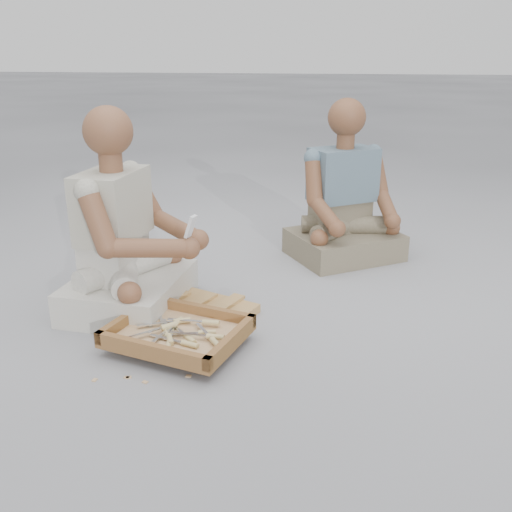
% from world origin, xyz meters
% --- Properties ---
extents(ground, '(60.00, 60.00, 0.00)m').
position_xyz_m(ground, '(0.00, 0.00, 0.00)').
color(ground, '#9D9EA3').
rests_on(ground, ground).
extents(carved_panel, '(0.71, 0.60, 0.04)m').
position_xyz_m(carved_panel, '(-0.35, 0.12, 0.02)').
color(carved_panel, '#A87741').
rests_on(carved_panel, ground).
extents(tool_tray, '(0.59, 0.52, 0.07)m').
position_xyz_m(tool_tray, '(-0.26, -0.18, 0.06)').
color(tool_tray, brown).
rests_on(tool_tray, carved_panel).
extents(chisel_0, '(0.17, 0.17, 0.02)m').
position_xyz_m(chisel_0, '(-0.32, -0.18, 0.08)').
color(chisel_0, silver).
rests_on(chisel_0, tool_tray).
extents(chisel_1, '(0.11, 0.21, 0.02)m').
position_xyz_m(chisel_1, '(-0.28, -0.24, 0.08)').
color(chisel_1, silver).
rests_on(chisel_1, tool_tray).
extents(chisel_2, '(0.07, 0.22, 0.02)m').
position_xyz_m(chisel_2, '(-0.29, -0.13, 0.08)').
color(chisel_2, silver).
rests_on(chisel_2, tool_tray).
extents(chisel_3, '(0.22, 0.08, 0.02)m').
position_xyz_m(chisel_3, '(-0.21, -0.28, 0.07)').
color(chisel_3, silver).
rests_on(chisel_3, tool_tray).
extents(chisel_4, '(0.12, 0.20, 0.02)m').
position_xyz_m(chisel_4, '(-0.32, -0.18, 0.07)').
color(chisel_4, silver).
rests_on(chisel_4, tool_tray).
extents(chisel_5, '(0.15, 0.19, 0.02)m').
position_xyz_m(chisel_5, '(-0.10, -0.25, 0.08)').
color(chisel_5, silver).
rests_on(chisel_5, tool_tray).
extents(chisel_6, '(0.21, 0.11, 0.02)m').
position_xyz_m(chisel_6, '(-0.29, -0.11, 0.08)').
color(chisel_6, silver).
rests_on(chisel_6, tool_tray).
extents(chisel_7, '(0.22, 0.07, 0.02)m').
position_xyz_m(chisel_7, '(-0.17, -0.18, 0.07)').
color(chisel_7, silver).
rests_on(chisel_7, tool_tray).
extents(chisel_8, '(0.06, 0.22, 0.02)m').
position_xyz_m(chisel_8, '(-0.27, -0.28, 0.07)').
color(chisel_8, silver).
rests_on(chisel_8, tool_tray).
extents(chisel_9, '(0.17, 0.17, 0.02)m').
position_xyz_m(chisel_9, '(-0.22, -0.22, 0.07)').
color(chisel_9, silver).
rests_on(chisel_9, tool_tray).
extents(chisel_10, '(0.22, 0.03, 0.02)m').
position_xyz_m(chisel_10, '(-0.12, -0.22, 0.08)').
color(chisel_10, silver).
rests_on(chisel_10, tool_tray).
extents(chisel_11, '(0.22, 0.02, 0.02)m').
position_xyz_m(chisel_11, '(-0.17, -0.10, 0.08)').
color(chisel_11, silver).
rests_on(chisel_11, tool_tray).
extents(wood_chip_0, '(0.02, 0.02, 0.00)m').
position_xyz_m(wood_chip_0, '(-0.33, -0.05, 0.00)').
color(wood_chip_0, tan).
rests_on(wood_chip_0, ground).
extents(wood_chip_1, '(0.02, 0.02, 0.00)m').
position_xyz_m(wood_chip_1, '(-0.04, 0.11, 0.00)').
color(wood_chip_1, tan).
rests_on(wood_chip_1, ground).
extents(wood_chip_2, '(0.02, 0.02, 0.00)m').
position_xyz_m(wood_chip_2, '(-0.22, 0.15, 0.00)').
color(wood_chip_2, tan).
rests_on(wood_chip_2, ground).
extents(wood_chip_3, '(0.02, 0.02, 0.00)m').
position_xyz_m(wood_chip_3, '(-0.49, -0.47, 0.00)').
color(wood_chip_3, tan).
rests_on(wood_chip_3, ground).
extents(wood_chip_4, '(0.02, 0.02, 0.00)m').
position_xyz_m(wood_chip_4, '(-0.31, -0.46, 0.00)').
color(wood_chip_4, tan).
rests_on(wood_chip_4, ground).
extents(wood_chip_5, '(0.02, 0.02, 0.00)m').
position_xyz_m(wood_chip_5, '(-0.16, -0.39, 0.00)').
color(wood_chip_5, tan).
rests_on(wood_chip_5, ground).
extents(wood_chip_6, '(0.02, 0.02, 0.00)m').
position_xyz_m(wood_chip_6, '(-0.38, -0.44, 0.00)').
color(wood_chip_6, tan).
rests_on(wood_chip_6, ground).
extents(wood_chip_7, '(0.02, 0.02, 0.00)m').
position_xyz_m(wood_chip_7, '(-0.10, -0.14, 0.00)').
color(wood_chip_7, tan).
rests_on(wood_chip_7, ground).
extents(wood_chip_8, '(0.02, 0.02, 0.00)m').
position_xyz_m(wood_chip_8, '(-0.13, 0.08, 0.00)').
color(wood_chip_8, tan).
rests_on(wood_chip_8, ground).
extents(wood_chip_9, '(0.02, 0.02, 0.00)m').
position_xyz_m(wood_chip_9, '(-0.19, 0.17, 0.00)').
color(wood_chip_9, tan).
rests_on(wood_chip_9, ground).
extents(wood_chip_10, '(0.02, 0.02, 0.00)m').
position_xyz_m(wood_chip_10, '(-0.48, 0.13, 0.00)').
color(wood_chip_10, tan).
rests_on(wood_chip_10, ground).
extents(wood_chip_11, '(0.02, 0.02, 0.00)m').
position_xyz_m(wood_chip_11, '(-0.10, 0.03, 0.00)').
color(wood_chip_11, tan).
rests_on(wood_chip_11, ground).
extents(wood_chip_12, '(0.02, 0.02, 0.00)m').
position_xyz_m(wood_chip_12, '(-0.38, -0.44, 0.00)').
color(wood_chip_12, tan).
rests_on(wood_chip_12, ground).
extents(craftsman, '(0.63, 0.62, 0.92)m').
position_xyz_m(craftsman, '(-0.61, 0.16, 0.31)').
color(craftsman, beige).
rests_on(craftsman, ground).
extents(companion, '(0.73, 0.70, 0.90)m').
position_xyz_m(companion, '(0.36, 1.04, 0.30)').
color(companion, '#746954').
rests_on(companion, ground).
extents(mobile_phone, '(0.06, 0.05, 0.10)m').
position_xyz_m(mobile_phone, '(-0.27, 0.08, 0.43)').
color(mobile_phone, silver).
rests_on(mobile_phone, craftsman).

